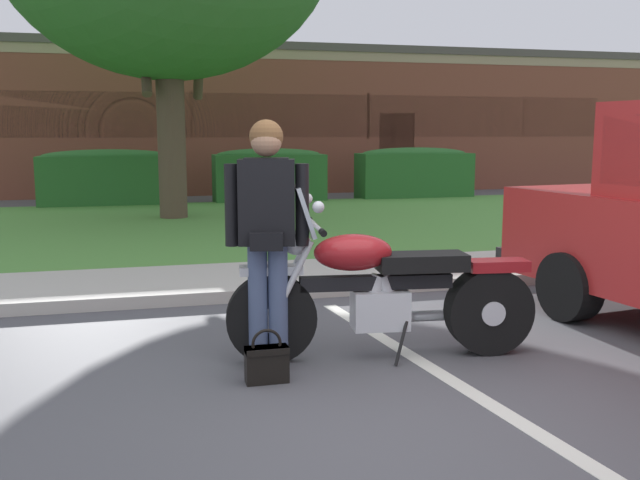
{
  "coord_description": "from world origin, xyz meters",
  "views": [
    {
      "loc": [
        -1.46,
        -3.9,
        1.63
      ],
      "look_at": [
        -0.19,
        1.0,
        0.85
      ],
      "focal_mm": 39.9,
      "sensor_mm": 36.0,
      "label": 1
    }
  ],
  "objects_px": {
    "hedge_center_left": "(269,174)",
    "brick_building": "(181,121)",
    "rider_person": "(267,225)",
    "motorcycle": "(394,291)",
    "hedge_center_right": "(414,172)",
    "hedge_left": "(108,177)",
    "handbag": "(267,361)"
  },
  "relations": [
    {
      "from": "hedge_center_right",
      "to": "hedge_center_left",
      "type": "bearing_deg",
      "value": 180.0
    },
    {
      "from": "rider_person",
      "to": "hedge_left",
      "type": "distance_m",
      "value": 11.41
    },
    {
      "from": "rider_person",
      "to": "handbag",
      "type": "height_order",
      "value": "rider_person"
    },
    {
      "from": "motorcycle",
      "to": "handbag",
      "type": "bearing_deg",
      "value": -163.44
    },
    {
      "from": "rider_person",
      "to": "hedge_left",
      "type": "bearing_deg",
      "value": 97.19
    },
    {
      "from": "motorcycle",
      "to": "hedge_center_right",
      "type": "xyz_separation_m",
      "value": [
        4.77,
        11.36,
        0.16
      ]
    },
    {
      "from": "rider_person",
      "to": "handbag",
      "type": "relative_size",
      "value": 4.74
    },
    {
      "from": "handbag",
      "to": "hedge_left",
      "type": "height_order",
      "value": "hedge_left"
    },
    {
      "from": "motorcycle",
      "to": "handbag",
      "type": "xyz_separation_m",
      "value": [
        -0.98,
        -0.29,
        -0.34
      ]
    },
    {
      "from": "hedge_center_left",
      "to": "hedge_left",
      "type": "bearing_deg",
      "value": 180.0
    },
    {
      "from": "rider_person",
      "to": "hedge_center_left",
      "type": "xyz_separation_m",
      "value": [
        2.12,
        11.32,
        -0.34
      ]
    },
    {
      "from": "hedge_left",
      "to": "hedge_center_left",
      "type": "height_order",
      "value": "same"
    },
    {
      "from": "hedge_left",
      "to": "hedge_center_left",
      "type": "bearing_deg",
      "value": 0.0
    },
    {
      "from": "hedge_left",
      "to": "rider_person",
      "type": "bearing_deg",
      "value": -82.81
    },
    {
      "from": "hedge_left",
      "to": "hedge_center_right",
      "type": "bearing_deg",
      "value": -0.0
    },
    {
      "from": "rider_person",
      "to": "hedge_center_right",
      "type": "xyz_separation_m",
      "value": [
        5.67,
        11.32,
        -0.34
      ]
    },
    {
      "from": "motorcycle",
      "to": "hedge_center_left",
      "type": "height_order",
      "value": "motorcycle"
    },
    {
      "from": "hedge_center_left",
      "to": "rider_person",
      "type": "bearing_deg",
      "value": -100.62
    },
    {
      "from": "motorcycle",
      "to": "hedge_center_left",
      "type": "distance_m",
      "value": 11.43
    },
    {
      "from": "rider_person",
      "to": "hedge_center_left",
      "type": "relative_size",
      "value": 0.68
    },
    {
      "from": "motorcycle",
      "to": "hedge_left",
      "type": "xyz_separation_m",
      "value": [
        -2.34,
        11.36,
        0.16
      ]
    },
    {
      "from": "hedge_center_left",
      "to": "brick_building",
      "type": "relative_size",
      "value": 0.09
    },
    {
      "from": "handbag",
      "to": "hedge_left",
      "type": "bearing_deg",
      "value": 96.63
    },
    {
      "from": "hedge_center_right",
      "to": "hedge_left",
      "type": "bearing_deg",
      "value": 180.0
    },
    {
      "from": "motorcycle",
      "to": "brick_building",
      "type": "relative_size",
      "value": 0.08
    },
    {
      "from": "rider_person",
      "to": "hedge_center_right",
      "type": "bearing_deg",
      "value": 63.37
    },
    {
      "from": "motorcycle",
      "to": "brick_building",
      "type": "bearing_deg",
      "value": 91.09
    },
    {
      "from": "hedge_center_right",
      "to": "handbag",
      "type": "bearing_deg",
      "value": -116.25
    },
    {
      "from": "motorcycle",
      "to": "brick_building",
      "type": "distance_m",
      "value": 17.77
    },
    {
      "from": "handbag",
      "to": "hedge_left",
      "type": "relative_size",
      "value": 0.13
    },
    {
      "from": "hedge_left",
      "to": "hedge_center_right",
      "type": "xyz_separation_m",
      "value": [
        7.1,
        -0.0,
        -0.0
      ]
    },
    {
      "from": "motorcycle",
      "to": "hedge_center_left",
      "type": "xyz_separation_m",
      "value": [
        1.22,
        11.36,
        0.16
      ]
    }
  ]
}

